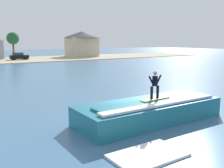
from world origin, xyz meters
name	(u,v)px	position (x,y,z in m)	size (l,w,h in m)	color
ground_plane	(123,118)	(0.00, 0.00, 0.00)	(260.00, 260.00, 0.00)	#3F6789
wave_crest	(150,111)	(1.03, -1.37, 0.61)	(9.01, 3.21, 1.29)	#1E6A7D
surfboard	(155,99)	(1.27, -1.51, 1.32)	(2.08, 0.59, 0.06)	#EAD159
surfer	(155,83)	(1.22, -1.51, 2.25)	(0.98, 0.32, 1.62)	black
car_far_shore	(19,56)	(6.29, 52.91, 0.95)	(4.32, 2.02, 1.86)	black
house_gabled_white	(82,43)	(25.62, 57.17, 4.14)	(10.04, 10.04, 7.48)	beige
tree_tall_bare	(13,39)	(6.93, 61.45, 5.29)	(3.32, 3.32, 7.04)	brown
whitewater_patch	(148,155)	(-2.24, -4.95, 0.05)	(3.10, 1.89, 0.10)	white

